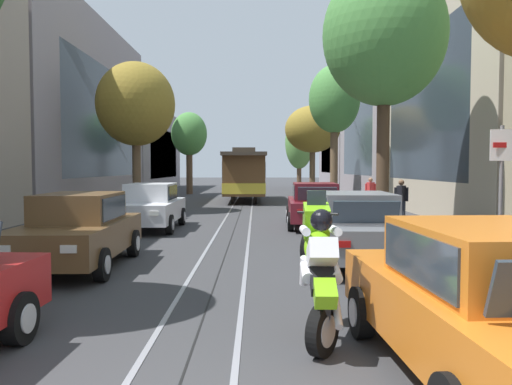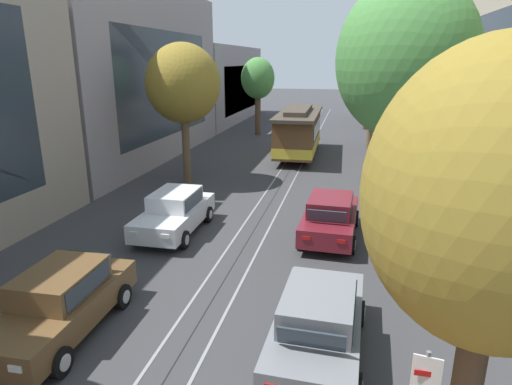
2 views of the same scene
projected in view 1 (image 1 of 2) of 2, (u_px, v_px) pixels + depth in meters
name	position (u px, v px, depth m)	size (l,w,h in m)	color
ground_plane	(244.00, 209.00, 25.86)	(160.00, 160.00, 0.00)	#38383A
trolley_track_rails	(245.00, 204.00, 29.62)	(1.14, 65.72, 0.01)	gray
building_facade_left	(63.00, 119.00, 28.84)	(5.41, 57.42, 10.74)	gray
building_facade_right	(432.00, 114.00, 29.10)	(5.92, 57.42, 10.70)	tan
parked_car_brown_second_left	(81.00, 230.00, 10.73)	(2.07, 4.39, 1.58)	brown
parked_car_white_mid_left	(153.00, 206.00, 17.33)	(2.01, 4.36, 1.58)	silver
parked_car_orange_near_right	(489.00, 303.00, 4.95)	(2.15, 4.42, 1.58)	orange
parked_car_grey_second_right	(357.00, 228.00, 11.16)	(2.11, 4.41, 1.58)	slate
parked_car_maroon_mid_right	(317.00, 205.00, 18.03)	(2.13, 4.42, 1.58)	maroon
street_tree_kerb_left_second	(138.00, 105.00, 23.92)	(3.70, 4.03, 7.13)	brown
street_tree_kerb_left_mid	(191.00, 135.00, 40.05)	(2.84, 2.53, 6.52)	brown
street_tree_kerb_right_second	(387.00, 36.00, 15.69)	(3.84, 3.78, 8.50)	#4C3826
street_tree_kerb_right_mid	(337.00, 101.00, 27.20)	(2.77, 2.67, 7.67)	brown
street_tree_kerb_right_fourth	(315.00, 130.00, 35.59)	(3.90, 3.31, 6.50)	brown
street_tree_kerb_right_far	(301.00, 143.00, 45.36)	(2.55, 2.34, 6.75)	brown
cable_car_trolley	(246.00, 175.00, 31.66)	(2.73, 9.16, 3.28)	brown
motorcycle_with_rider	(322.00, 265.00, 6.03)	(0.49, 1.84, 1.84)	black
pedestrian_on_left_pavement	(373.00, 192.00, 25.06)	(0.55, 0.38, 1.63)	black
pedestrian_on_right_pavement	(403.00, 199.00, 19.23)	(0.55, 0.41, 1.67)	#282D38
fire_hydrant	(0.00, 251.00, 10.32)	(0.40, 0.22, 0.84)	red
street_sign_post	(504.00, 194.00, 7.71)	(0.36, 0.09, 2.78)	slate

